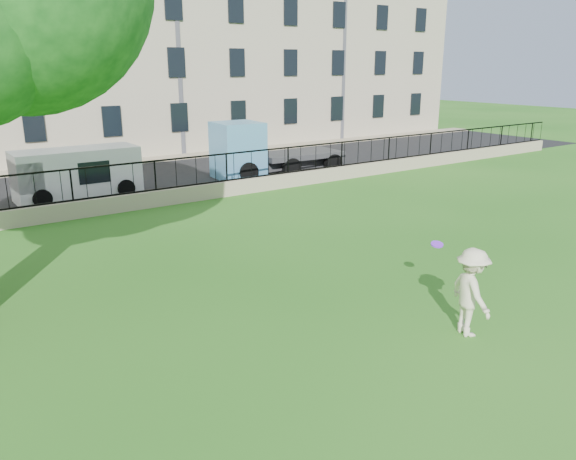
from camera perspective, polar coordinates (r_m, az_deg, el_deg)
ground at (r=11.94m, az=9.59°, el=-9.11°), size 120.00×120.00×0.00m
retaining_wall at (r=21.57m, az=-13.19°, el=3.17°), size 50.00×0.40×0.60m
iron_railing at (r=21.39m, az=-13.34°, el=5.39°), size 50.00×0.05×1.13m
street at (r=25.96m, az=-17.09°, el=4.43°), size 60.00×9.00×0.01m
sidewalk at (r=30.87m, az=-20.18°, el=6.08°), size 60.00×1.40×0.12m
building_row at (r=36.01m, az=-23.84°, el=18.06°), size 56.40×10.40×13.80m
man at (r=11.46m, az=18.10°, el=-6.03°), size 1.00×1.29×1.76m
frisbee at (r=12.64m, az=14.91°, el=-1.42°), size 0.30×0.29×0.12m
white_van at (r=23.67m, az=-20.60°, el=5.39°), size 4.67×1.85×1.95m
blue_truck at (r=27.12m, az=-1.12°, el=8.40°), size 6.30×2.63×2.58m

